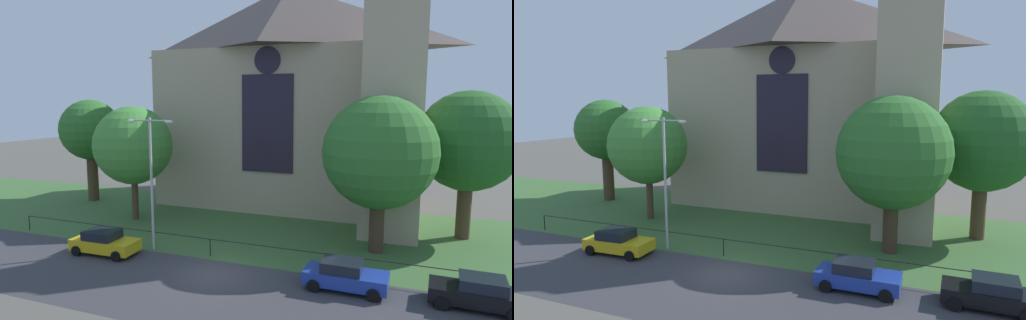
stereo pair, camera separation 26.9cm
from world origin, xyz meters
TOP-DOWN VIEW (x-y plane):
  - ground at (0.00, 10.00)m, footprint 160.00×160.00m
  - road_asphalt at (0.00, -2.00)m, footprint 120.00×8.00m
  - grass_verge at (0.00, 8.00)m, footprint 120.00×20.00m
  - church_building at (-0.75, 18.33)m, footprint 23.20×16.20m
  - iron_railing at (-1.53, 2.50)m, footprint 30.12×0.07m
  - tree_left_far at (-19.18, 12.26)m, footprint 5.70×5.70m
  - tree_right_far at (13.33, 12.18)m, footprint 6.90×6.90m
  - tree_right_near at (7.95, 7.10)m, footprint 7.08×7.08m
  - tree_left_near at (-11.15, 8.02)m, footprint 6.24×6.24m
  - streetlamp_near at (-5.60, 2.40)m, footprint 3.37×0.26m
  - parked_car_yellow at (-7.95, 0.52)m, footprint 4.26×2.15m
  - parked_car_blue at (7.06, 0.74)m, footprint 4.21×2.04m
  - parked_car_black at (13.18, 0.94)m, footprint 4.26×2.14m

SIDE VIEW (x-z plane):
  - ground at x=0.00m, z-range 0.00..0.00m
  - grass_verge at x=0.00m, z-range 0.00..0.01m
  - road_asphalt at x=0.00m, z-range 0.00..0.01m
  - parked_car_yellow at x=-7.95m, z-range -0.01..1.50m
  - parked_car_blue at x=7.06m, z-range -0.01..1.50m
  - parked_car_black at x=13.18m, z-range -0.01..1.50m
  - iron_railing at x=-1.53m, z-range 0.41..1.53m
  - streetlamp_near at x=-5.60m, z-range 1.14..9.68m
  - tree_left_near at x=-11.15m, z-range 1.45..10.61m
  - tree_right_near at x=7.95m, z-range 1.38..11.31m
  - tree_left_far at x=-19.18m, z-range 1.88..11.55m
  - tree_right_far at x=13.33m, z-range 1.64..11.94m
  - church_building at x=-0.75m, z-range -2.73..23.27m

